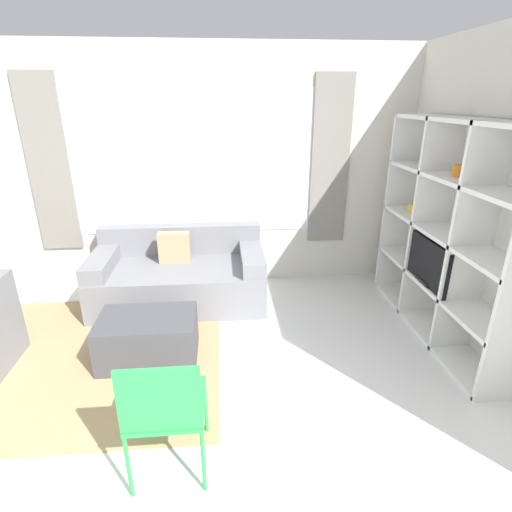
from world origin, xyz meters
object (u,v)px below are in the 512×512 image
(shelving_unit, at_px, (452,235))
(folding_chair, at_px, (165,406))
(ottoman, at_px, (149,338))
(couch_main, at_px, (180,276))

(shelving_unit, bearing_deg, folding_chair, -149.39)
(ottoman, bearing_deg, shelving_unit, 5.11)
(shelving_unit, distance_m, ottoman, 2.85)
(ottoman, distance_m, folding_chair, 1.27)
(couch_main, distance_m, ottoman, 1.11)
(couch_main, xyz_separation_m, ottoman, (-0.18, -1.09, -0.09))
(shelving_unit, xyz_separation_m, ottoman, (-2.74, -0.24, -0.78))
(couch_main, height_order, ottoman, couch_main)
(shelving_unit, xyz_separation_m, folding_chair, (-2.43, -1.44, -0.47))
(folding_chair, bearing_deg, ottoman, -75.43)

